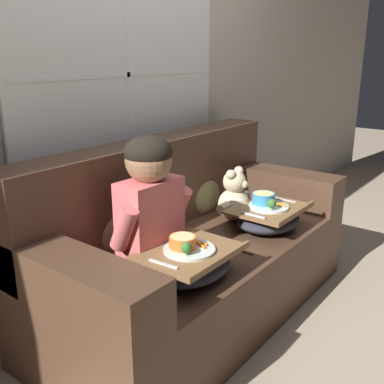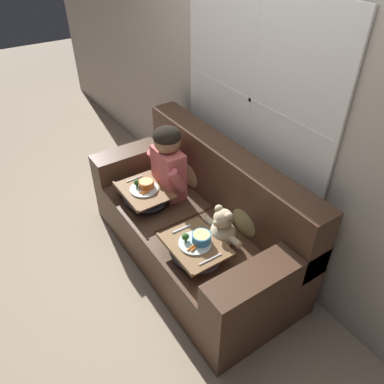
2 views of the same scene
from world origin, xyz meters
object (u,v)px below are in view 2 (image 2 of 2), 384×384
at_px(couch, 198,223).
at_px(teddy_bear, 222,230).
at_px(throw_pillow_behind_child, 192,168).
at_px(lap_tray_teddy, 195,249).
at_px(lap_tray_child, 145,195).
at_px(throw_pillow_behind_teddy, 248,214).
at_px(child_figure, 168,159).

height_order(couch, teddy_bear, couch).
bearing_deg(teddy_bear, throw_pillow_behind_child, 162.17).
relative_size(couch, lap_tray_teddy, 4.34).
distance_m(throw_pillow_behind_child, lap_tray_child, 0.46).
distance_m(couch, teddy_bear, 0.43).
bearing_deg(throw_pillow_behind_teddy, couch, -153.16).
height_order(child_figure, lap_tray_child, child_figure).
relative_size(throw_pillow_behind_child, teddy_bear, 1.05).
height_order(teddy_bear, lap_tray_teddy, teddy_bear).
distance_m(couch, lap_tray_child, 0.48).
height_order(throw_pillow_behind_child, throw_pillow_behind_teddy, throw_pillow_behind_child).
relative_size(throw_pillow_behind_child, lap_tray_teddy, 0.83).
xyz_separation_m(throw_pillow_behind_child, lap_tray_teddy, (0.72, -0.45, -0.09)).
bearing_deg(throw_pillow_behind_child, child_figure, -90.01).
bearing_deg(lap_tray_child, teddy_bear, 17.23).
bearing_deg(throw_pillow_behind_child, lap_tray_child, -90.12).
distance_m(throw_pillow_behind_child, throw_pillow_behind_teddy, 0.72).
relative_size(child_figure, lap_tray_teddy, 1.40).
xyz_separation_m(lap_tray_child, lap_tray_teddy, (0.72, 0.00, 0.00)).
relative_size(throw_pillow_behind_teddy, child_figure, 0.57).
xyz_separation_m(couch, lap_tray_teddy, (0.36, -0.27, 0.16)).
relative_size(lap_tray_child, lap_tray_teddy, 1.01).
xyz_separation_m(child_figure, lap_tray_teddy, (0.72, -0.23, -0.26)).
height_order(child_figure, teddy_bear, child_figure).
height_order(throw_pillow_behind_teddy, teddy_bear, throw_pillow_behind_teddy).
xyz_separation_m(throw_pillow_behind_child, throw_pillow_behind_teddy, (0.72, 0.00, 0.00)).
xyz_separation_m(child_figure, teddy_bear, (0.72, -0.00, -0.20)).
height_order(throw_pillow_behind_child, teddy_bear, throw_pillow_behind_child).
height_order(child_figure, lap_tray_teddy, child_figure).
distance_m(throw_pillow_behind_child, teddy_bear, 0.75).
relative_size(teddy_bear, lap_tray_child, 0.78).
xyz_separation_m(throw_pillow_behind_teddy, teddy_bear, (0.00, -0.23, -0.03)).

